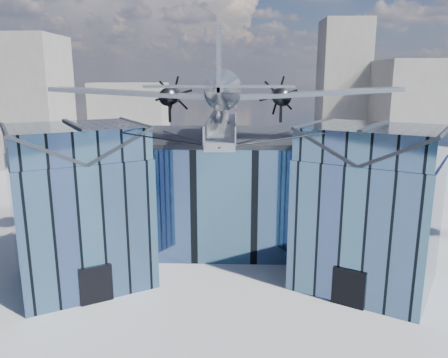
{
  "coord_description": "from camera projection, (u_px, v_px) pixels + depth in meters",
  "views": [
    {
      "loc": [
        0.95,
        -31.36,
        14.96
      ],
      "look_at": [
        0.0,
        2.0,
        7.2
      ],
      "focal_mm": 35.0,
      "sensor_mm": 36.0,
      "label": 1
    }
  ],
  "objects": [
    {
      "name": "ground_plane",
      "position": [
        223.0,
        275.0,
        33.94
      ],
      "size": [
        120.0,
        120.0,
        0.0
      ],
      "primitive_type": "plane",
      "color": "gray"
    },
    {
      "name": "bg_towers",
      "position": [
        239.0,
        105.0,
        80.8
      ],
      "size": [
        77.0,
        24.5,
        26.0
      ],
      "color": "slate",
      "rests_on": "ground"
    },
    {
      "name": "museum",
      "position": [
        225.0,
        188.0,
        38.36
      ],
      "size": [
        32.88,
        24.5,
        17.6
      ],
      "color": "#426286",
      "rests_on": "ground"
    }
  ]
}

